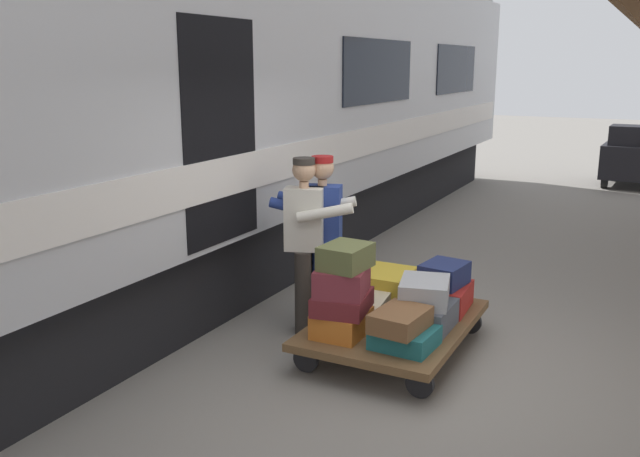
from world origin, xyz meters
The scene contains 18 objects.
ground_plane centered at (0.00, 0.00, 0.00)m, with size 60.00×60.00×0.00m, color gray.
train_car centered at (3.54, 0.00, 2.06)m, with size 3.02×21.09×4.00m.
luggage_cart centered at (0.50, -0.41, 0.25)m, with size 1.27×1.84×0.30m.
suitcase_slate_roller centered at (0.22, -0.41, 0.41)m, with size 0.49×0.62×0.22m, color #4C515B.
suitcase_orange_carryall centered at (0.79, 0.10, 0.40)m, with size 0.40×0.49×0.21m, color #CC6B23.
suitcase_cream_canvas centered at (0.79, -0.41, 0.39)m, with size 0.39×0.59×0.18m, color beige.
suitcase_yellow_case centered at (0.79, -0.92, 0.44)m, with size 0.47×0.58×0.28m, color gold.
suitcase_teal_softside centered at (0.22, 0.10, 0.38)m, with size 0.48×0.45×0.16m, color #1E666B.
suitcase_red_plastic centered at (0.22, -0.92, 0.41)m, with size 0.48×0.57×0.23m, color #AD231E.
suitcase_gray_aluminum centered at (0.22, -0.38, 0.63)m, with size 0.41×0.50×0.21m, color #9EA0A5.
suitcase_navy_fabric centered at (0.21, -0.93, 0.63)m, with size 0.36×0.44×0.21m, color navy.
suitcase_maroon_trunk centered at (0.79, 0.08, 0.58)m, with size 0.43×0.52×0.16m, color maroon.
suitcase_burgundy_valise centered at (0.79, 0.10, 0.78)m, with size 0.41×0.46×0.23m, color maroon.
suitcase_olive_duffel centered at (0.75, 0.11, 1.00)m, with size 0.34×0.42×0.20m, color brown.
suitcase_brown_leather centered at (0.25, 0.13, 0.54)m, with size 0.37×0.50×0.16m, color brown.
porter_in_overalls centered at (1.39, -0.68, 0.93)m, with size 0.73×0.56×1.70m.
porter_by_door centered at (1.45, -0.50, 0.93)m, with size 0.73×0.57×1.70m.
baggage_tug centered at (-0.87, -10.80, 0.63)m, with size 1.16×1.74×1.30m.
Camera 1 is at (-1.53, 5.04, 2.56)m, focal length 38.23 mm.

